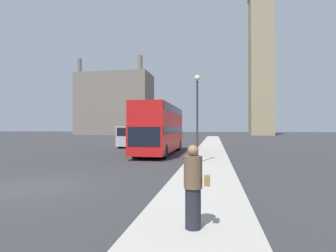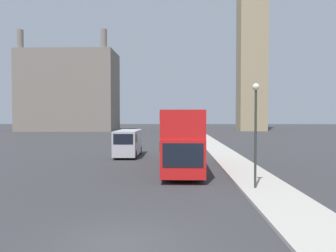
# 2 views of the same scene
# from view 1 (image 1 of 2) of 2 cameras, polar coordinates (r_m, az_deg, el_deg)

# --- Properties ---
(ground_plane) EXTENTS (300.00, 300.00, 0.00)m
(ground_plane) POSITION_cam_1_polar(r_m,az_deg,el_deg) (11.44, -27.30, -11.77)
(ground_plane) COLOR #333335
(sidewalk_strip) EXTENTS (2.78, 120.00, 0.15)m
(sidewalk_strip) POSITION_cam_1_polar(r_m,az_deg,el_deg) (9.18, 7.45, -14.18)
(sidewalk_strip) COLOR #ADA89E
(sidewalk_strip) RESTS_ON ground_plane
(clock_tower) EXTENTS (7.45, 7.62, 61.92)m
(clock_tower) POSITION_cam_1_polar(r_m,az_deg,el_deg) (91.83, 19.58, 18.30)
(clock_tower) COLOR tan
(clock_tower) RESTS_ON ground_plane
(building_block_distant) EXTENTS (24.36, 12.53, 25.09)m
(building_block_distant) POSITION_cam_1_polar(r_m,az_deg,el_deg) (91.33, -11.42, 4.62)
(building_block_distant) COLOR slate
(building_block_distant) RESTS_ON ground_plane
(red_double_decker_bus) EXTENTS (2.60, 11.00, 4.19)m
(red_double_decker_bus) POSITION_cam_1_polar(r_m,az_deg,el_deg) (23.11, -1.68, -0.24)
(red_double_decker_bus) COLOR red
(red_double_decker_bus) RESTS_ON ground_plane
(white_van) EXTENTS (2.05, 5.90, 2.48)m
(white_van) POSITION_cam_1_polar(r_m,az_deg,el_deg) (31.61, -7.77, -2.11)
(white_van) COLOR #B2B7BC
(white_van) RESTS_ON ground_plane
(pedestrian) EXTENTS (0.55, 0.39, 1.75)m
(pedestrian) POSITION_cam_1_polar(r_m,az_deg,el_deg) (5.65, 5.55, -13.03)
(pedestrian) COLOR #23232D
(pedestrian) RESTS_ON sidewalk_strip
(street_lamp) EXTENTS (0.36, 0.36, 5.34)m
(street_lamp) POSITION_cam_1_polar(r_m,az_deg,el_deg) (16.13, 6.39, 4.67)
(street_lamp) COLOR #2D332D
(street_lamp) RESTS_ON sidewalk_strip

